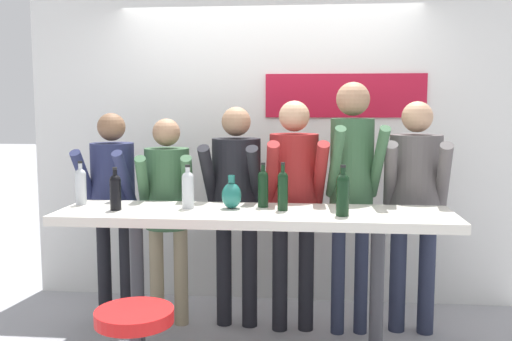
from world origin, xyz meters
TOP-DOWN VIEW (x-y plane):
  - back_wall at (0.01, 1.28)m, footprint 4.13×0.12m
  - tasting_table at (0.00, 0.00)m, footprint 2.53×0.63m
  - person_far_left at (-1.15, 0.59)m, footprint 0.40×0.51m
  - person_left at (-0.71, 0.56)m, footprint 0.45×0.55m
  - person_center_left at (-0.20, 0.59)m, footprint 0.46×0.55m
  - person_center at (0.23, 0.54)m, footprint 0.47×0.58m
  - person_center_right at (0.65, 0.52)m, footprint 0.42×0.57m
  - person_right at (1.11, 0.59)m, footprint 0.49×0.59m
  - wine_bottle_0 at (-1.20, 0.12)m, footprint 0.07×0.07m
  - wine_bottle_1 at (0.55, -0.11)m, footprint 0.08×0.08m
  - wine_bottle_2 at (-0.90, -0.06)m, footprint 0.07×0.07m
  - wine_bottle_3 at (0.04, 0.14)m, footprint 0.07×0.07m
  - wine_bottle_4 at (-0.44, 0.05)m, footprint 0.08×0.08m
  - wine_bottle_5 at (0.18, 0.04)m, footprint 0.07×0.07m
  - decorative_vase at (-0.16, 0.07)m, footprint 0.13×0.13m

SIDE VIEW (x-z plane):
  - tasting_table at x=0.00m, z-range 0.36..1.37m
  - person_left at x=-0.71m, z-range 0.19..1.77m
  - person_far_left at x=-1.15m, z-range 0.20..1.82m
  - person_center_left at x=-0.20m, z-range 0.20..1.87m
  - person_right at x=1.11m, z-range 0.20..1.91m
  - person_center at x=0.23m, z-range 0.21..1.92m
  - decorative_vase at x=-0.16m, z-range 0.99..1.21m
  - wine_bottle_2 at x=-0.90m, z-range 1.00..1.27m
  - wine_bottle_4 at x=-0.44m, z-range 1.00..1.29m
  - wine_bottle_3 at x=0.04m, z-range 0.99..1.29m
  - wine_bottle_0 at x=-1.20m, z-range 0.99..1.29m
  - wine_bottle_5 at x=0.18m, z-range 0.99..1.30m
  - wine_bottle_1 at x=0.55m, z-range 0.99..1.31m
  - person_center_right at x=0.65m, z-range 0.25..2.09m
  - back_wall at x=0.01m, z-range 0.00..2.59m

